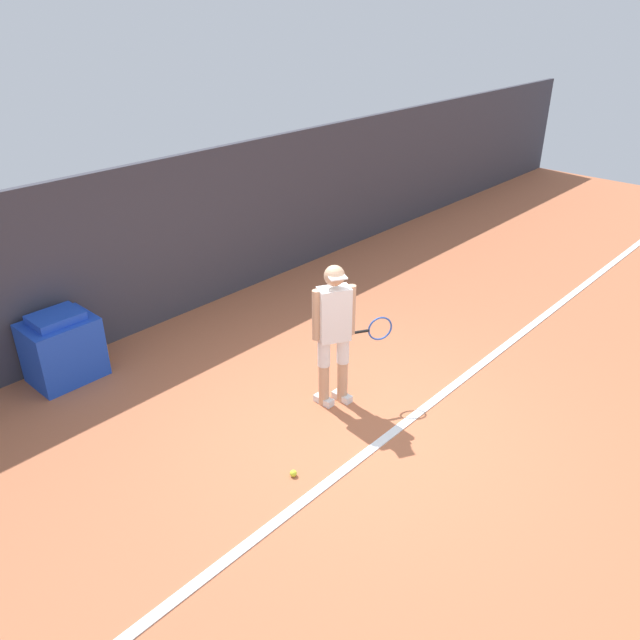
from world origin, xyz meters
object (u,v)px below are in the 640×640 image
(tennis_player, at_px, (335,330))
(tennis_ball, at_px, (293,473))
(covered_chair, at_px, (62,348))
(water_bottle, at_px, (105,352))

(tennis_player, relative_size, tennis_ball, 24.60)
(tennis_ball, xyz_separation_m, covered_chair, (-0.59, 3.25, 0.37))
(tennis_player, bearing_deg, water_bottle, 144.46)
(tennis_ball, distance_m, water_bottle, 3.26)
(tennis_player, height_order, covered_chair, tennis_player)
(covered_chair, bearing_deg, water_bottle, 1.13)
(tennis_ball, height_order, covered_chair, covered_chair)
(tennis_ball, relative_size, water_bottle, 0.26)
(water_bottle, bearing_deg, tennis_player, -64.96)
(tennis_player, distance_m, covered_chair, 3.29)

